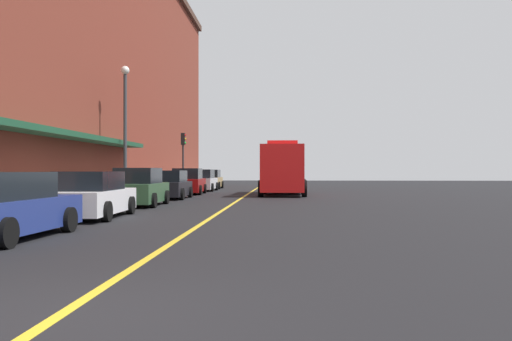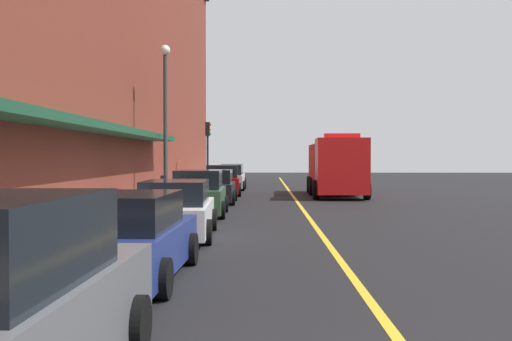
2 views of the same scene
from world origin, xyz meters
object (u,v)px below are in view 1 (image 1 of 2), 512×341
(parked_car_4, at_px, (169,185))
(parking_meter_4, at_px, (191,177))
(parked_car_7, at_px, (210,180))
(parking_meter_0, at_px, (112,182))
(parked_car_2, at_px, (92,196))
(parked_car_3, at_px, (139,188))
(parking_meter_2, at_px, (110,182))
(parking_meter_3, at_px, (162,179))
(parking_meter_1, at_px, (157,179))
(fire_truck, at_px, (284,170))
(parked_car_5, at_px, (188,182))
(traffic_light_near, at_px, (183,150))
(parked_car_1, at_px, (1,207))
(street_lamp_left, at_px, (125,117))
(parked_car_6, at_px, (202,181))

(parked_car_4, relative_size, parking_meter_4, 3.39)
(parked_car_7, bearing_deg, parking_meter_4, 143.25)
(parked_car_7, height_order, parking_meter_0, parked_car_7)
(parked_car_2, bearing_deg, parked_car_3, -1.69)
(parking_meter_0, xyz_separation_m, parking_meter_4, (0.00, 20.74, 0.00))
(parked_car_3, xyz_separation_m, parking_meter_2, (-1.35, 0.05, 0.27))
(parked_car_3, bearing_deg, parking_meter_3, 6.08)
(parked_car_3, bearing_deg, parked_car_2, 179.23)
(parked_car_7, xyz_separation_m, parking_meter_4, (-1.37, -1.86, 0.28))
(parked_car_7, relative_size, parking_meter_2, 3.19)
(parking_meter_1, bearing_deg, fire_truck, 18.60)
(parking_meter_1, bearing_deg, parking_meter_0, -90.00)
(parked_car_5, bearing_deg, parking_meter_4, 6.53)
(parked_car_5, relative_size, parked_car_7, 1.06)
(parking_meter_2, height_order, parking_meter_4, same)
(parking_meter_0, xyz_separation_m, traffic_light_near, (0.06, 16.92, 2.10))
(parked_car_4, height_order, parking_meter_3, parked_car_4)
(parked_car_2, height_order, parked_car_5, parked_car_5)
(parked_car_4, relative_size, parking_meter_2, 3.39)
(parking_meter_0, xyz_separation_m, parking_meter_3, (0.00, 10.07, 0.00))
(parked_car_1, bearing_deg, parked_car_4, 1.26)
(parked_car_3, distance_m, street_lamp_left, 6.01)
(parking_meter_3, bearing_deg, parking_meter_0, -90.00)
(parking_meter_2, distance_m, traffic_light_near, 17.37)
(parked_car_3, bearing_deg, parked_car_1, 178.66)
(parking_meter_1, bearing_deg, parked_car_3, -81.44)
(parking_meter_2, bearing_deg, parked_car_4, 77.20)
(traffic_light_near, bearing_deg, parked_car_7, 77.07)
(parking_meter_0, height_order, traffic_light_near, traffic_light_near)
(parked_car_2, xyz_separation_m, fire_truck, (6.34, 17.70, 0.87))
(parked_car_5, bearing_deg, parked_car_4, 177.73)
(parked_car_1, relative_size, parked_car_6, 1.10)
(parked_car_6, bearing_deg, parking_meter_4, 23.05)
(parked_car_1, xyz_separation_m, parking_meter_0, (-1.34, 12.13, 0.33))
(street_lamp_left, bearing_deg, parking_meter_0, -81.50)
(parked_car_2, relative_size, fire_truck, 0.56)
(parked_car_5, height_order, parking_meter_1, parked_car_5)
(fire_truck, xyz_separation_m, traffic_light_near, (-7.68, 5.70, 1.55))
(parking_meter_0, bearing_deg, fire_truck, 55.39)
(parked_car_1, distance_m, parking_meter_0, 12.21)
(parked_car_3, height_order, parked_car_6, parked_car_3)
(parking_meter_3, height_order, parking_meter_4, same)
(parked_car_3, distance_m, parking_meter_3, 10.53)
(parked_car_1, relative_size, parked_car_3, 1.08)
(fire_truck, bearing_deg, parking_meter_4, -139.73)
(parked_car_3, distance_m, parking_meter_0, 1.43)
(parking_meter_0, height_order, parking_meter_4, same)
(fire_truck, distance_m, parking_meter_1, 8.19)
(parked_car_4, bearing_deg, parking_meter_2, 166.54)
(parked_car_4, relative_size, parking_meter_1, 3.39)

